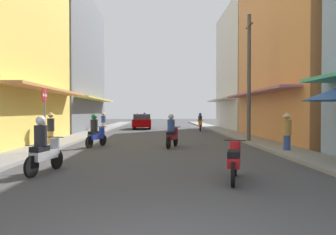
{
  "coord_description": "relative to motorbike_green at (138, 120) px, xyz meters",
  "views": [
    {
      "loc": [
        -0.05,
        -3.38,
        1.69
      ],
      "look_at": [
        0.64,
        21.68,
        1.22
      ],
      "focal_mm": 33.69,
      "sensor_mm": 36.0,
      "label": 1
    }
  ],
  "objects": [
    {
      "name": "building_left_far",
      "position": [
        -6.52,
        -8.83,
        5.28
      ],
      "size": [
        7.05,
        13.09,
        11.97
      ],
      "color": "slate",
      "rests_on": "ground"
    },
    {
      "name": "utility_pole",
      "position": [
        7.37,
        -20.68,
        2.81
      ],
      "size": [
        0.2,
        1.2,
        6.87
      ],
      "color": "#4C4C4F",
      "rests_on": "ground"
    },
    {
      "name": "motorbike_orange",
      "position": [
        6.12,
        -10.17,
        0.0
      ],
      "size": [
        0.55,
        1.81,
        1.58
      ],
      "color": "black",
      "rests_on": "ground"
    },
    {
      "name": "pedestrian_midway",
      "position": [
        -2.58,
        -8.19,
        0.07
      ],
      "size": [
        0.34,
        0.34,
        1.56
      ],
      "color": "#BF8C3F",
      "rests_on": "ground"
    },
    {
      "name": "pedestrian_crossing",
      "position": [
        -2.74,
        -21.92,
        0.24
      ],
      "size": [
        0.44,
        0.44,
        1.68
      ],
      "color": "#BF8C3F",
      "rests_on": "ground"
    },
    {
      "name": "motorbike_blue",
      "position": [
        -0.45,
        -22.36,
        0.0
      ],
      "size": [
        0.77,
        1.73,
        1.58
      ],
      "color": "black",
      "rests_on": "ground"
    },
    {
      "name": "sidewalk_right",
      "position": [
        7.94,
        -15.18,
        -0.64
      ],
      "size": [
        1.65,
        53.75,
        0.12
      ],
      "primitive_type": "cube",
      "color": "gray",
      "rests_on": "ground"
    },
    {
      "name": "ground_plane",
      "position": [
        2.62,
        -15.18,
        -0.7
      ],
      "size": [
        100.65,
        100.65,
        0.0
      ],
      "primitive_type": "plane",
      "color": "#424244"
    },
    {
      "name": "sidewalk_left",
      "position": [
        -2.7,
        -15.18,
        -0.64
      ],
      "size": [
        1.65,
        53.75,
        0.12
      ],
      "primitive_type": "cube",
      "color": "gray",
      "rests_on": "ground"
    },
    {
      "name": "motorbike_black",
      "position": [
        0.95,
        -2.88,
        0.0
      ],
      "size": [
        0.55,
        1.81,
        1.58
      ],
      "color": "black",
      "rests_on": "ground"
    },
    {
      "name": "pedestrian_far",
      "position": [
        7.78,
        -24.73,
        0.23
      ],
      "size": [
        0.44,
        0.44,
        1.65
      ],
      "color": "#334C8C",
      "rests_on": "ground"
    },
    {
      "name": "building_right_mid",
      "position": [
        11.77,
        -18.8,
        4.91
      ],
      "size": [
        7.05,
        11.64,
        11.23
      ],
      "color": "#D88C4C",
      "rests_on": "ground"
    },
    {
      "name": "motorbike_silver",
      "position": [
        -0.58,
        -28.72,
        0.0
      ],
      "size": [
        0.62,
        1.79,
        1.58
      ],
      "color": "black",
      "rests_on": "ground"
    },
    {
      "name": "street_sign_no_entry",
      "position": [
        -2.02,
        -24.7,
        1.01
      ],
      "size": [
        0.07,
        0.6,
        2.65
      ],
      "color": "gray",
      "rests_on": "ground"
    },
    {
      "name": "pedestrian_foreground",
      "position": [
        -2.37,
        -9.65,
        0.23
      ],
      "size": [
        0.44,
        0.44,
        1.65
      ],
      "color": "beige",
      "rests_on": "ground"
    },
    {
      "name": "motorbike_maroon",
      "position": [
        3.17,
        -22.69,
        0.0
      ],
      "size": [
        0.74,
        1.75,
        1.58
      ],
      "color": "black",
      "rests_on": "ground"
    },
    {
      "name": "motorbike_red",
      "position": [
        4.41,
        -29.79,
        -0.2
      ],
      "size": [
        0.69,
        1.76,
        0.96
      ],
      "color": "black",
      "rests_on": "ground"
    },
    {
      "name": "parked_car",
      "position": [
        0.88,
        -6.58,
        0.04
      ],
      "size": [
        1.87,
        4.15,
        1.45
      ],
      "color": "#8C0000",
      "rests_on": "ground"
    },
    {
      "name": "building_right_far",
      "position": [
        11.77,
        -7.87,
        4.94
      ],
      "size": [
        7.05,
        9.48,
        11.3
      ],
      "color": "silver",
      "rests_on": "ground"
    },
    {
      "name": "motorbike_green",
      "position": [
        0.0,
        0.0,
        0.0
      ],
      "size": [
        0.65,
        1.78,
        1.58
      ],
      "color": "black",
      "rests_on": "ground"
    }
  ]
}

